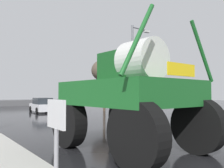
{
  "coord_description": "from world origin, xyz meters",
  "views": [
    {
      "loc": [
        -5.06,
        -0.17,
        1.99
      ],
      "look_at": [
        0.59,
        7.44,
        2.36
      ],
      "focal_mm": 37.6,
      "sensor_mm": 36.0,
      "label": 1
    }
  ],
  "objects_px": {
    "lane_arrow_sign": "(56,135)",
    "traffic_signal_near_right": "(109,86)",
    "streetlight_near_right": "(134,66)",
    "bare_tree_right": "(104,71)",
    "sedan_ahead": "(42,105)",
    "oversize_sprayer": "(130,97)"
  },
  "relations": [
    {
      "from": "streetlight_near_right",
      "to": "bare_tree_right",
      "type": "bearing_deg",
      "value": 69.8
    },
    {
      "from": "streetlight_near_right",
      "to": "bare_tree_right",
      "type": "height_order",
      "value": "streetlight_near_right"
    },
    {
      "from": "lane_arrow_sign",
      "to": "traffic_signal_near_right",
      "type": "xyz_separation_m",
      "value": [
        7.65,
        9.18,
        1.12
      ]
    },
    {
      "from": "oversize_sprayer",
      "to": "lane_arrow_sign",
      "type": "bearing_deg",
      "value": 123.47
    },
    {
      "from": "traffic_signal_near_right",
      "to": "oversize_sprayer",
      "type": "bearing_deg",
      "value": -120.26
    },
    {
      "from": "sedan_ahead",
      "to": "traffic_signal_near_right",
      "type": "relative_size",
      "value": 1.25
    },
    {
      "from": "lane_arrow_sign",
      "to": "streetlight_near_right",
      "type": "relative_size",
      "value": 0.24
    },
    {
      "from": "lane_arrow_sign",
      "to": "bare_tree_right",
      "type": "relative_size",
      "value": 0.3
    },
    {
      "from": "sedan_ahead",
      "to": "bare_tree_right",
      "type": "bearing_deg",
      "value": -103.43
    },
    {
      "from": "bare_tree_right",
      "to": "sedan_ahead",
      "type": "bearing_deg",
      "value": 161.94
    },
    {
      "from": "streetlight_near_right",
      "to": "bare_tree_right",
      "type": "relative_size",
      "value": 1.23
    },
    {
      "from": "sedan_ahead",
      "to": "streetlight_near_right",
      "type": "distance_m",
      "value": 11.64
    },
    {
      "from": "streetlight_near_right",
      "to": "lane_arrow_sign",
      "type": "bearing_deg",
      "value": -136.58
    },
    {
      "from": "sedan_ahead",
      "to": "traffic_signal_near_right",
      "type": "xyz_separation_m",
      "value": [
        0.35,
        -11.51,
        1.75
      ]
    },
    {
      "from": "lane_arrow_sign",
      "to": "traffic_signal_near_right",
      "type": "relative_size",
      "value": 0.51
    },
    {
      "from": "sedan_ahead",
      "to": "streetlight_near_right",
      "type": "height_order",
      "value": "streetlight_near_right"
    },
    {
      "from": "traffic_signal_near_right",
      "to": "bare_tree_right",
      "type": "relative_size",
      "value": 0.58
    },
    {
      "from": "traffic_signal_near_right",
      "to": "lane_arrow_sign",
      "type": "bearing_deg",
      "value": -129.82
    },
    {
      "from": "streetlight_near_right",
      "to": "oversize_sprayer",
      "type": "bearing_deg",
      "value": -132.76
    },
    {
      "from": "traffic_signal_near_right",
      "to": "streetlight_near_right",
      "type": "height_order",
      "value": "streetlight_near_right"
    },
    {
      "from": "oversize_sprayer",
      "to": "sedan_ahead",
      "type": "bearing_deg",
      "value": -12.93
    },
    {
      "from": "traffic_signal_near_right",
      "to": "bare_tree_right",
      "type": "bearing_deg",
      "value": 57.07
    }
  ]
}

